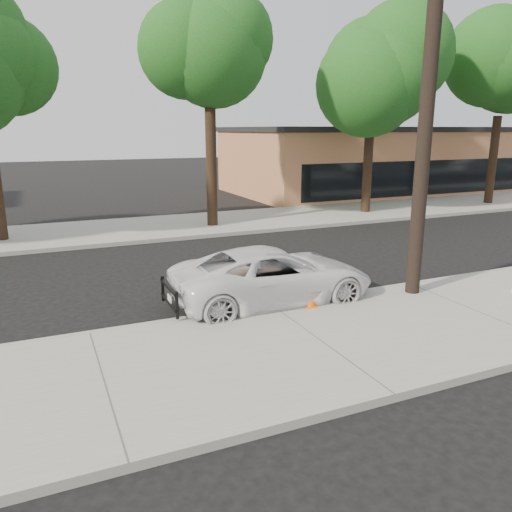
# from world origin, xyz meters

# --- Properties ---
(ground) EXTENTS (120.00, 120.00, 0.00)m
(ground) POSITION_xyz_m (0.00, 0.00, 0.00)
(ground) COLOR black
(ground) RESTS_ON ground
(near_sidewalk) EXTENTS (90.00, 4.40, 0.15)m
(near_sidewalk) POSITION_xyz_m (0.00, -4.30, 0.07)
(near_sidewalk) COLOR gray
(near_sidewalk) RESTS_ON ground
(far_sidewalk) EXTENTS (90.00, 5.00, 0.15)m
(far_sidewalk) POSITION_xyz_m (0.00, 8.50, 0.07)
(far_sidewalk) COLOR gray
(far_sidewalk) RESTS_ON ground
(curb_near) EXTENTS (90.00, 0.12, 0.16)m
(curb_near) POSITION_xyz_m (0.00, -2.10, 0.07)
(curb_near) COLOR #9E9B93
(curb_near) RESTS_ON ground
(building_main) EXTENTS (18.00, 10.00, 4.00)m
(building_main) POSITION_xyz_m (16.00, 16.00, 2.00)
(building_main) COLOR #AB6D47
(building_main) RESTS_ON ground
(utility_pole) EXTENTS (1.40, 0.34, 9.00)m
(utility_pole) POSITION_xyz_m (3.60, -2.70, 4.70)
(utility_pole) COLOR black
(utility_pole) RESTS_ON near_sidewalk
(tree_c) EXTENTS (4.96, 4.80, 9.55)m
(tree_c) POSITION_xyz_m (2.22, 7.64, 6.91)
(tree_c) COLOR black
(tree_c) RESTS_ON far_sidewalk
(tree_d) EXTENTS (4.50, 4.35, 8.75)m
(tree_d) POSITION_xyz_m (10.20, 7.95, 6.37)
(tree_d) COLOR black
(tree_d) RESTS_ON far_sidewalk
(tree_e) EXTENTS (4.80, 4.65, 9.25)m
(tree_e) POSITION_xyz_m (18.21, 7.74, 6.70)
(tree_e) COLOR black
(tree_e) RESTS_ON far_sidewalk
(police_cruiser) EXTENTS (4.88, 2.30, 1.35)m
(police_cruiser) POSITION_xyz_m (0.29, -1.63, 0.67)
(police_cruiser) COLOR white
(police_cruiser) RESTS_ON ground
(traffic_cone) EXTENTS (0.37, 0.37, 0.64)m
(traffic_cone) POSITION_xyz_m (0.77, -2.56, 0.46)
(traffic_cone) COLOR #FF630D
(traffic_cone) RESTS_ON near_sidewalk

